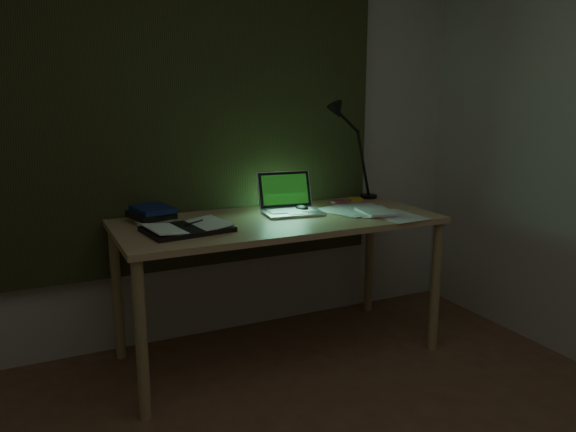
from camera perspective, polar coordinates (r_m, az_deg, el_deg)
name	(u,v)px	position (r m, az deg, el deg)	size (l,w,h in m)	color
wall_back	(194,128)	(3.26, -9.53, 8.86)	(3.50, 0.00, 2.50)	beige
curtain	(195,91)	(3.22, -9.45, 12.38)	(2.20, 0.06, 2.00)	#2E341A
desk	(279,288)	(3.12, -0.95, -7.28)	(1.72, 0.75, 0.78)	tan
laptop	(293,194)	(3.10, 0.47, 2.24)	(0.31, 0.35, 0.23)	silver
open_textbook	(187,228)	(2.77, -10.20, -1.20)	(0.40, 0.28, 0.03)	white
book_stack	(152,214)	(2.99, -13.69, 0.20)	(0.19, 0.23, 0.09)	white
loose_papers	(366,213)	(3.14, 7.89, 0.35)	(0.36, 0.38, 0.02)	silver
mouse	(302,208)	(3.18, 1.42, 0.79)	(0.06, 0.10, 0.04)	black
sticky_yellow	(355,199)	(3.54, 6.87, 1.72)	(0.08, 0.08, 0.02)	gold
sticky_pink	(339,202)	(3.45, 5.19, 1.46)	(0.07, 0.07, 0.02)	#CF506F
desk_lamp	(370,153)	(3.60, 8.31, 6.38)	(0.39, 0.30, 0.58)	black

